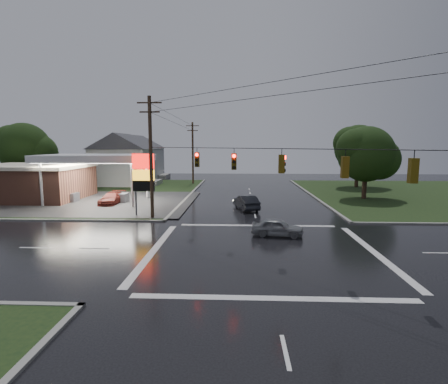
{
  "coord_description": "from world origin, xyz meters",
  "views": [
    {
      "loc": [
        -1.55,
        -21.71,
        6.73
      ],
      "look_at": [
        -2.74,
        5.73,
        3.0
      ],
      "focal_mm": 28.0,
      "sensor_mm": 36.0,
      "label": 1
    }
  ],
  "objects_px": {
    "house_far": "(138,156)",
    "car_crossing": "(277,227)",
    "pylon_sign": "(143,174)",
    "car_north": "(246,202)",
    "tree_nw_behind": "(25,148)",
    "tree_ne_far": "(359,148)",
    "car_pump": "(112,198)",
    "utility_pole_nw": "(151,156)",
    "tree_ne_near": "(367,154)",
    "house_near": "(123,159)",
    "gas_station": "(42,179)",
    "utility_pole_n": "(193,152)"
  },
  "relations": [
    {
      "from": "gas_station",
      "to": "house_far",
      "type": "relative_size",
      "value": 2.37
    },
    {
      "from": "tree_nw_behind",
      "to": "pylon_sign",
      "type": "bearing_deg",
      "value": -39.87
    },
    {
      "from": "house_near",
      "to": "car_pump",
      "type": "height_order",
      "value": "house_near"
    },
    {
      "from": "pylon_sign",
      "to": "tree_ne_far",
      "type": "xyz_separation_m",
      "value": [
        27.65,
        23.49,
        2.17
      ]
    },
    {
      "from": "house_far",
      "to": "car_north",
      "type": "height_order",
      "value": "house_far"
    },
    {
      "from": "house_far",
      "to": "tree_ne_far",
      "type": "distance_m",
      "value": 41.57
    },
    {
      "from": "pylon_sign",
      "to": "car_north",
      "type": "bearing_deg",
      "value": 21.32
    },
    {
      "from": "utility_pole_nw",
      "to": "tree_ne_far",
      "type": "xyz_separation_m",
      "value": [
        26.65,
        24.49,
        0.46
      ]
    },
    {
      "from": "utility_pole_nw",
      "to": "tree_ne_near",
      "type": "distance_m",
      "value": 26.74
    },
    {
      "from": "tree_ne_near",
      "to": "car_north",
      "type": "xyz_separation_m",
      "value": [
        -14.94,
        -7.71,
        -4.8
      ]
    },
    {
      "from": "car_pump",
      "to": "utility_pole_n",
      "type": "bearing_deg",
      "value": 74.73
    },
    {
      "from": "utility_pole_nw",
      "to": "house_far",
      "type": "relative_size",
      "value": 1.0
    },
    {
      "from": "house_far",
      "to": "car_north",
      "type": "distance_m",
      "value": 39.97
    },
    {
      "from": "gas_station",
      "to": "utility_pole_n",
      "type": "distance_m",
      "value": 24.6
    },
    {
      "from": "utility_pole_n",
      "to": "car_pump",
      "type": "distance_m",
      "value": 22.52
    },
    {
      "from": "car_north",
      "to": "car_crossing",
      "type": "relative_size",
      "value": 1.21
    },
    {
      "from": "tree_ne_far",
      "to": "car_pump",
      "type": "height_order",
      "value": "tree_ne_far"
    },
    {
      "from": "gas_station",
      "to": "car_crossing",
      "type": "height_order",
      "value": "gas_station"
    },
    {
      "from": "pylon_sign",
      "to": "utility_pole_nw",
      "type": "relative_size",
      "value": 0.55
    },
    {
      "from": "tree_ne_near",
      "to": "utility_pole_nw",
      "type": "bearing_deg",
      "value": -152.14
    },
    {
      "from": "house_far",
      "to": "pylon_sign",
      "type": "bearing_deg",
      "value": -73.02
    },
    {
      "from": "house_far",
      "to": "car_pump",
      "type": "height_order",
      "value": "house_far"
    },
    {
      "from": "house_far",
      "to": "tree_nw_behind",
      "type": "xyz_separation_m",
      "value": [
        -11.89,
        -18.01,
        1.77
      ]
    },
    {
      "from": "utility_pole_n",
      "to": "car_crossing",
      "type": "xyz_separation_m",
      "value": [
        10.81,
        -34.26,
        -4.82
      ]
    },
    {
      "from": "pylon_sign",
      "to": "house_near",
      "type": "bearing_deg",
      "value": 112.28
    },
    {
      "from": "tree_ne_near",
      "to": "car_pump",
      "type": "height_order",
      "value": "tree_ne_near"
    },
    {
      "from": "car_north",
      "to": "house_far",
      "type": "bearing_deg",
      "value": -74.37
    },
    {
      "from": "pylon_sign",
      "to": "house_far",
      "type": "bearing_deg",
      "value": 106.98
    },
    {
      "from": "tree_ne_far",
      "to": "car_north",
      "type": "distance_m",
      "value": 27.2
    },
    {
      "from": "utility_pole_nw",
      "to": "tree_nw_behind",
      "type": "height_order",
      "value": "utility_pole_nw"
    },
    {
      "from": "house_near",
      "to": "tree_ne_near",
      "type": "relative_size",
      "value": 1.23
    },
    {
      "from": "house_far",
      "to": "utility_pole_nw",
      "type": "bearing_deg",
      "value": -72.08
    },
    {
      "from": "car_north",
      "to": "tree_nw_behind",
      "type": "bearing_deg",
      "value": -41.9
    },
    {
      "from": "house_near",
      "to": "car_north",
      "type": "bearing_deg",
      "value": -47.14
    },
    {
      "from": "house_far",
      "to": "tree_ne_far",
      "type": "relative_size",
      "value": 1.13
    },
    {
      "from": "house_far",
      "to": "car_crossing",
      "type": "height_order",
      "value": "house_far"
    },
    {
      "from": "car_pump",
      "to": "house_near",
      "type": "bearing_deg",
      "value": 106.49
    },
    {
      "from": "utility_pole_nw",
      "to": "house_far",
      "type": "bearing_deg",
      "value": 107.92
    },
    {
      "from": "car_north",
      "to": "car_pump",
      "type": "xyz_separation_m",
      "value": [
        -15.21,
        2.69,
        -0.08
      ]
    },
    {
      "from": "pylon_sign",
      "to": "tree_nw_behind",
      "type": "bearing_deg",
      "value": 140.13
    },
    {
      "from": "house_far",
      "to": "car_crossing",
      "type": "distance_m",
      "value": 50.14
    },
    {
      "from": "gas_station",
      "to": "pylon_sign",
      "type": "height_order",
      "value": "pylon_sign"
    },
    {
      "from": "car_crossing",
      "to": "car_pump",
      "type": "xyz_separation_m",
      "value": [
        -17.32,
        13.23,
        0.03
      ]
    },
    {
      "from": "house_near",
      "to": "utility_pole_n",
      "type": "bearing_deg",
      "value": 9.91
    },
    {
      "from": "house_near",
      "to": "tree_ne_near",
      "type": "bearing_deg",
      "value": -21.76
    },
    {
      "from": "tree_nw_behind",
      "to": "tree_ne_far",
      "type": "height_order",
      "value": "tree_nw_behind"
    },
    {
      "from": "house_far",
      "to": "car_pump",
      "type": "xyz_separation_m",
      "value": [
        5.94,
        -31.02,
        -3.73
      ]
    },
    {
      "from": "pylon_sign",
      "to": "car_pump",
      "type": "xyz_separation_m",
      "value": [
        -5.51,
        6.48,
        -3.33
      ]
    },
    {
      "from": "tree_ne_near",
      "to": "utility_pole_n",
      "type": "bearing_deg",
      "value": 145.9
    },
    {
      "from": "tree_ne_far",
      "to": "car_pump",
      "type": "relative_size",
      "value": 2.1
    }
  ]
}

